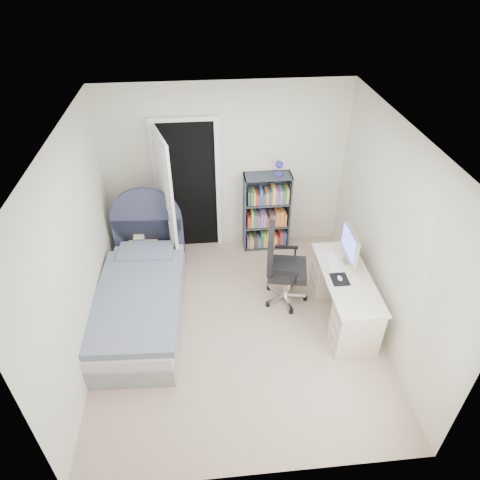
{
  "coord_description": "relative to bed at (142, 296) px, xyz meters",
  "views": [
    {
      "loc": [
        -0.33,
        -3.65,
        4.03
      ],
      "look_at": [
        0.05,
        0.29,
        1.12
      ],
      "focal_mm": 32.0,
      "sensor_mm": 36.0,
      "label": 1
    }
  ],
  "objects": [
    {
      "name": "room_shell",
      "position": [
        1.18,
        -0.35,
        0.95
      ],
      "size": [
        3.5,
        3.7,
        2.6
      ],
      "color": "tan",
      "rests_on": "ground"
    },
    {
      "name": "door",
      "position": [
        0.44,
        1.17,
        0.74
      ],
      "size": [
        0.92,
        0.8,
        2.06
      ],
      "color": "black",
      "rests_on": "ground"
    },
    {
      "name": "bed",
      "position": [
        0.0,
        0.0,
        0.0
      ],
      "size": [
        1.1,
        2.16,
        1.31
      ],
      "color": "gray",
      "rests_on": "ground"
    },
    {
      "name": "nightstand",
      "position": [
        -0.04,
        0.96,
        0.09
      ],
      "size": [
        0.4,
        0.4,
        0.59
      ],
      "color": "#D7BC84",
      "rests_on": "ground"
    },
    {
      "name": "floor_lamp",
      "position": [
        0.37,
        0.93,
        0.21
      ],
      "size": [
        0.18,
        0.18,
        1.24
      ],
      "color": "silver",
      "rests_on": "ground"
    },
    {
      "name": "bookcase",
      "position": [
        1.77,
        1.3,
        0.27
      ],
      "size": [
        0.68,
        0.29,
        1.45
      ],
      "color": "#313B43",
      "rests_on": "ground"
    },
    {
      "name": "desk",
      "position": [
        2.5,
        -0.29,
        0.07
      ],
      "size": [
        0.55,
        1.38,
        1.13
      ],
      "color": "beige",
      "rests_on": "ground"
    },
    {
      "name": "office_chair",
      "position": [
        1.76,
        0.1,
        0.31
      ],
      "size": [
        0.6,
        0.61,
        1.11
      ],
      "color": "silver",
      "rests_on": "ground"
    }
  ]
}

